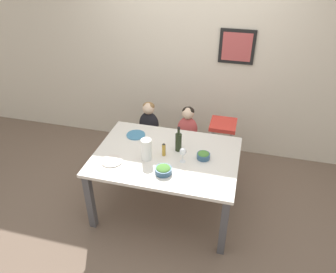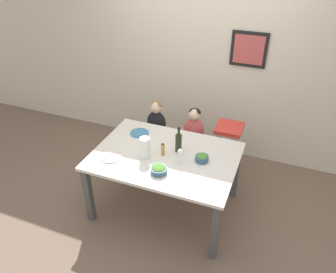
{
  "view_description": "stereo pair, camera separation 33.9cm",
  "coord_description": "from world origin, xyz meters",
  "px_view_note": "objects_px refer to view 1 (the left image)",
  "views": [
    {
      "loc": [
        0.72,
        -2.69,
        2.75
      ],
      "look_at": [
        0.0,
        0.08,
        0.92
      ],
      "focal_mm": 35.0,
      "sensor_mm": 36.0,
      "label": 1
    },
    {
      "loc": [
        1.04,
        -2.59,
        2.75
      ],
      "look_at": [
        0.0,
        0.08,
        0.92
      ],
      "focal_mm": 35.0,
      "sensor_mm": 36.0,
      "label": 2
    }
  ],
  "objects_px": {
    "person_child_center": "(188,124)",
    "dinner_plate_back_left": "(136,135)",
    "salad_bowl_small": "(203,155)",
    "salad_bowl_large": "(163,170)",
    "chair_far_left": "(150,139)",
    "dinner_plate_front_left": "(112,161)",
    "wine_glass_near": "(183,152)",
    "paper_towel_roll": "(146,149)",
    "person_child_left": "(149,119)",
    "wine_bottle": "(178,141)",
    "chair_right_highchair": "(222,135)",
    "chair_far_center": "(187,144)"
  },
  "relations": [
    {
      "from": "person_child_center",
      "to": "dinner_plate_back_left",
      "type": "relative_size",
      "value": 2.16
    },
    {
      "from": "salad_bowl_small",
      "to": "dinner_plate_back_left",
      "type": "relative_size",
      "value": 0.64
    },
    {
      "from": "salad_bowl_large",
      "to": "dinner_plate_back_left",
      "type": "height_order",
      "value": "salad_bowl_large"
    },
    {
      "from": "chair_far_left",
      "to": "dinner_plate_front_left",
      "type": "xyz_separation_m",
      "value": [
        -0.06,
        -1.04,
        0.38
      ]
    },
    {
      "from": "person_child_center",
      "to": "wine_glass_near",
      "type": "distance_m",
      "value": 0.89
    },
    {
      "from": "chair_far_left",
      "to": "salad_bowl_small",
      "type": "bearing_deg",
      "value": -42.35
    },
    {
      "from": "salad_bowl_large",
      "to": "dinner_plate_back_left",
      "type": "xyz_separation_m",
      "value": [
        -0.49,
        0.58,
        -0.03
      ]
    },
    {
      "from": "person_child_center",
      "to": "salad_bowl_small",
      "type": "relative_size",
      "value": 3.39
    },
    {
      "from": "chair_far_left",
      "to": "paper_towel_roll",
      "type": "height_order",
      "value": "paper_towel_roll"
    },
    {
      "from": "chair_far_left",
      "to": "dinner_plate_front_left",
      "type": "relative_size",
      "value": 2.06
    },
    {
      "from": "person_child_left",
      "to": "wine_bottle",
      "type": "relative_size",
      "value": 1.61
    },
    {
      "from": "wine_glass_near",
      "to": "salad_bowl_large",
      "type": "bearing_deg",
      "value": -121.88
    },
    {
      "from": "wine_bottle",
      "to": "salad_bowl_large",
      "type": "relative_size",
      "value": 1.72
    },
    {
      "from": "chair_right_highchair",
      "to": "dinner_plate_back_left",
      "type": "distance_m",
      "value": 1.08
    },
    {
      "from": "salad_bowl_large",
      "to": "chair_right_highchair",
      "type": "bearing_deg",
      "value": 67.17
    },
    {
      "from": "chair_far_left",
      "to": "person_child_center",
      "type": "relative_size",
      "value": 0.95
    },
    {
      "from": "chair_far_center",
      "to": "wine_bottle",
      "type": "xyz_separation_m",
      "value": [
        0.04,
        -0.67,
        0.48
      ]
    },
    {
      "from": "chair_far_center",
      "to": "paper_towel_roll",
      "type": "relative_size",
      "value": 1.9
    },
    {
      "from": "chair_far_center",
      "to": "person_child_center",
      "type": "relative_size",
      "value": 0.95
    },
    {
      "from": "person_child_left",
      "to": "salad_bowl_small",
      "type": "bearing_deg",
      "value": -42.4
    },
    {
      "from": "person_child_center",
      "to": "dinner_plate_front_left",
      "type": "relative_size",
      "value": 2.16
    },
    {
      "from": "paper_towel_roll",
      "to": "dinner_plate_front_left",
      "type": "bearing_deg",
      "value": -157.18
    },
    {
      "from": "wine_glass_near",
      "to": "person_child_center",
      "type": "bearing_deg",
      "value": 98.19
    },
    {
      "from": "paper_towel_roll",
      "to": "dinner_plate_front_left",
      "type": "height_order",
      "value": "paper_towel_roll"
    },
    {
      "from": "salad_bowl_small",
      "to": "wine_glass_near",
      "type": "bearing_deg",
      "value": -151.4
    },
    {
      "from": "paper_towel_roll",
      "to": "person_child_left",
      "type": "bearing_deg",
      "value": 106.21
    },
    {
      "from": "person_child_left",
      "to": "paper_towel_roll",
      "type": "distance_m",
      "value": 0.96
    },
    {
      "from": "paper_towel_roll",
      "to": "salad_bowl_small",
      "type": "bearing_deg",
      "value": 14.98
    },
    {
      "from": "salad_bowl_large",
      "to": "dinner_plate_back_left",
      "type": "relative_size",
      "value": 0.78
    },
    {
      "from": "chair_far_left",
      "to": "salad_bowl_large",
      "type": "xyz_separation_m",
      "value": [
        0.49,
        -1.09,
        0.41
      ]
    },
    {
      "from": "person_child_left",
      "to": "dinner_plate_back_left",
      "type": "height_order",
      "value": "person_child_left"
    },
    {
      "from": "chair_right_highchair",
      "to": "chair_far_left",
      "type": "bearing_deg",
      "value": 180.0
    },
    {
      "from": "salad_bowl_large",
      "to": "paper_towel_roll",
      "type": "bearing_deg",
      "value": 141.3
    },
    {
      "from": "salad_bowl_large",
      "to": "salad_bowl_small",
      "type": "xyz_separation_m",
      "value": [
        0.34,
        0.33,
        0.0
      ]
    },
    {
      "from": "chair_far_center",
      "to": "wine_glass_near",
      "type": "distance_m",
      "value": 1.0
    },
    {
      "from": "wine_bottle",
      "to": "chair_far_center",
      "type": "bearing_deg",
      "value": 92.98
    },
    {
      "from": "chair_right_highchair",
      "to": "paper_towel_roll",
      "type": "bearing_deg",
      "value": -127.16
    },
    {
      "from": "person_child_center",
      "to": "paper_towel_roll",
      "type": "distance_m",
      "value": 0.96
    },
    {
      "from": "chair_far_center",
      "to": "dinner_plate_front_left",
      "type": "height_order",
      "value": "dinner_plate_front_left"
    },
    {
      "from": "paper_towel_roll",
      "to": "dinner_plate_front_left",
      "type": "xyz_separation_m",
      "value": [
        -0.33,
        -0.14,
        -0.11
      ]
    },
    {
      "from": "wine_bottle",
      "to": "paper_towel_roll",
      "type": "xyz_separation_m",
      "value": [
        -0.28,
        -0.23,
        0.0
      ]
    },
    {
      "from": "chair_right_highchair",
      "to": "dinner_plate_front_left",
      "type": "xyz_separation_m",
      "value": [
        -1.01,
        -1.04,
        0.17
      ]
    },
    {
      "from": "chair_far_center",
      "to": "salad_bowl_small",
      "type": "distance_m",
      "value": 0.91
    },
    {
      "from": "wine_bottle",
      "to": "wine_glass_near",
      "type": "height_order",
      "value": "wine_bottle"
    },
    {
      "from": "wine_bottle",
      "to": "salad_bowl_large",
      "type": "bearing_deg",
      "value": -97.29
    },
    {
      "from": "chair_far_center",
      "to": "paper_towel_roll",
      "type": "height_order",
      "value": "paper_towel_roll"
    },
    {
      "from": "salad_bowl_small",
      "to": "dinner_plate_back_left",
      "type": "distance_m",
      "value": 0.86
    },
    {
      "from": "wine_bottle",
      "to": "dinner_plate_back_left",
      "type": "height_order",
      "value": "wine_bottle"
    },
    {
      "from": "paper_towel_roll",
      "to": "salad_bowl_small",
      "type": "relative_size",
      "value": 1.7
    },
    {
      "from": "chair_far_center",
      "to": "salad_bowl_large",
      "type": "relative_size",
      "value": 2.65
    }
  ]
}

